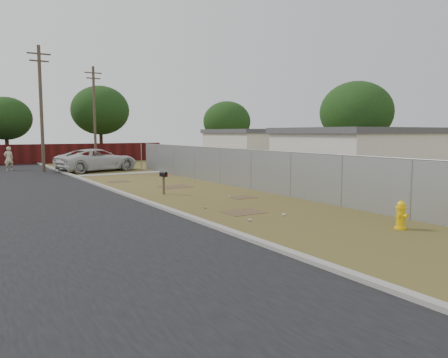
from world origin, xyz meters
TOP-DOWN VIEW (x-y plane):
  - ground at (0.00, 0.00)m, footprint 120.00×120.00m
  - street at (-6.76, 8.05)m, footprint 15.10×60.00m
  - chainlink_fence at (3.12, 1.03)m, footprint 0.10×27.06m
  - privacy_fence at (-6.00, 25.00)m, footprint 30.00×0.12m
  - utility_poles at (-3.67, 20.67)m, footprint 12.60×8.24m
  - houses at (9.70, 3.13)m, footprint 9.30×17.24m
  - horizon_trees at (0.84, 23.56)m, footprint 33.32×31.94m
  - fire_hydrant at (1.64, -9.71)m, footprint 0.41×0.42m
  - mailbox at (-1.35, 0.71)m, footprint 0.25×0.46m
  - pickup_truck at (-0.47, 14.62)m, footprint 6.47×4.17m
  - pedestrian at (-6.05, 18.32)m, footprint 0.72×0.53m
  - scattered_litter at (-0.58, -4.49)m, footprint 2.44×4.88m

SIDE VIEW (x-z plane):
  - ground at x=0.00m, z-range 0.00..0.00m
  - street at x=-6.76m, z-range -0.04..0.08m
  - scattered_litter at x=-0.58m, z-range 0.01..0.08m
  - fire_hydrant at x=1.64m, z-range -0.03..0.85m
  - chainlink_fence at x=3.12m, z-range -0.21..1.81m
  - pickup_truck at x=-0.47m, z-range 0.00..1.66m
  - mailbox at x=-1.35m, z-range 0.31..1.37m
  - privacy_fence at x=-6.00m, z-range 0.00..1.80m
  - pedestrian at x=-6.05m, z-range 0.00..1.81m
  - houses at x=9.70m, z-range 0.01..3.11m
  - horizon_trees at x=0.84m, z-range 0.74..8.52m
  - utility_poles at x=-3.67m, z-range 0.19..9.19m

